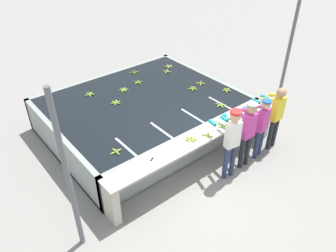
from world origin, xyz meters
The scene contains 25 objects.
ground_plane centered at (0.00, 0.00, 0.00)m, with size 80.00×80.00×0.00m, color gray.
wash_tank centered at (0.00, 2.38, 0.46)m, with size 4.77×3.89×0.93m.
work_ledge centered at (0.00, 0.23, 0.66)m, with size 4.77×0.45×0.93m.
worker_0 centered at (0.38, -0.33, 1.07)m, with size 0.48×0.75×1.74m.
worker_1 centered at (0.92, -0.31, 1.03)m, with size 0.42×0.72×1.70m.
worker_2 centered at (1.47, -0.29, 0.94)m, with size 0.48×0.74×1.56m.
worker_3 centered at (2.02, -0.28, 1.01)m, with size 0.41×0.72×1.67m.
banana_bunch_floating_0 centered at (2.05, 1.31, 0.94)m, with size 0.27×0.28×0.08m.
banana_bunch_floating_1 centered at (1.40, 1.96, 0.94)m, with size 0.27×0.28×0.08m.
banana_bunch_floating_2 centered at (1.34, 0.88, 0.94)m, with size 0.27×0.28×0.08m.
banana_bunch_floating_3 centered at (1.82, 3.51, 0.94)m, with size 0.27×0.28×0.08m.
banana_bunch_floating_4 centered at (1.54, 3.26, 0.94)m, with size 0.26×0.26×0.08m.
banana_bunch_floating_5 centered at (-1.69, 0.95, 0.94)m, with size 0.28×0.28×0.08m.
banana_bunch_floating_6 centered at (-0.63, 2.65, 0.94)m, with size 0.28×0.28×0.08m.
banana_bunch_floating_7 centered at (0.76, 3.84, 0.94)m, with size 0.26×0.26×0.08m.
banana_bunch_floating_8 centered at (0.46, 3.23, 0.94)m, with size 0.28×0.27×0.08m.
banana_bunch_floating_9 centered at (-0.94, 3.46, 0.94)m, with size 0.27×0.28×0.08m.
banana_bunch_floating_10 centered at (1.79, 2.06, 0.94)m, with size 0.23×0.23×0.08m.
banana_bunch_floating_11 centered at (-0.10, 3.10, 0.94)m, with size 0.27×0.28×0.08m.
banana_bunch_ledge_0 centered at (0.71, 0.20, 0.95)m, with size 0.27×0.27×0.08m.
banana_bunch_ledge_1 centered at (-0.20, 0.28, 0.95)m, with size 0.27×0.28×0.08m.
banana_bunch_ledge_2 centered at (0.15, 0.15, 0.95)m, with size 0.26×0.26×0.08m.
knife_0 centered at (-1.19, 0.33, 0.94)m, with size 0.33×0.18×0.02m.
support_post_left centered at (-3.00, 0.13, 1.60)m, with size 0.09×0.09×3.20m.
support_post_right centered at (3.57, 0.61, 1.60)m, with size 0.09×0.09×3.20m.
Camera 1 is at (-4.17, -3.77, 5.16)m, focal length 35.00 mm.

